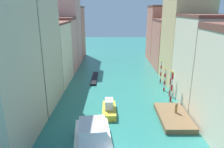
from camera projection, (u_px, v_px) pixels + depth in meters
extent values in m
plane|color=#28756B|center=(117.00, 83.00, 43.77)|extent=(154.00, 154.00, 0.00)
cube|color=#BCB299|center=(28.00, 37.00, 31.11)|extent=(7.23, 9.93, 21.74)
cube|color=beige|center=(50.00, 54.00, 42.26)|extent=(7.23, 9.94, 12.06)
cube|color=brown|center=(47.00, 23.00, 40.43)|extent=(7.38, 10.14, 0.42)
cube|color=tan|center=(60.00, 46.00, 50.41)|extent=(7.23, 7.02, 12.44)
cube|color=brown|center=(58.00, 19.00, 48.49)|extent=(7.38, 7.16, 0.59)
cube|color=tan|center=(66.00, 31.00, 57.18)|extent=(7.23, 8.15, 17.99)
cube|color=#C6705B|center=(72.00, 33.00, 65.65)|extent=(7.23, 8.05, 15.22)
cube|color=brown|center=(71.00, 7.00, 63.34)|extent=(7.38, 8.21, 0.48)
cube|color=beige|center=(204.00, 62.00, 32.98)|extent=(7.23, 9.73, 13.61)
cube|color=brown|center=(211.00, 16.00, 30.92)|extent=(7.38, 9.92, 0.44)
cube|color=#DBB77A|center=(185.00, 37.00, 41.93)|extent=(7.23, 10.32, 19.09)
cube|color=#C6705B|center=(169.00, 45.00, 53.34)|extent=(7.23, 10.22, 12.05)
cube|color=brown|center=(171.00, 20.00, 51.50)|extent=(7.38, 10.43, 0.47)
cube|color=#C6705B|center=(161.00, 34.00, 62.28)|extent=(7.23, 8.82, 15.44)
cube|color=brown|center=(163.00, 6.00, 59.94)|extent=(7.38, 8.99, 0.48)
cube|color=brown|center=(174.00, 117.00, 29.26)|extent=(4.08, 7.78, 0.70)
cylinder|color=olive|center=(176.00, 108.00, 29.53)|extent=(0.36, 0.36, 1.27)
sphere|color=tan|center=(177.00, 104.00, 29.31)|extent=(0.26, 0.26, 0.26)
cylinder|color=red|center=(171.00, 99.00, 34.85)|extent=(0.33, 0.33, 0.98)
cylinder|color=white|center=(171.00, 93.00, 34.56)|extent=(0.33, 0.33, 0.98)
cylinder|color=red|center=(172.00, 88.00, 34.27)|extent=(0.33, 0.33, 0.98)
cylinder|color=white|center=(172.00, 82.00, 33.98)|extent=(0.33, 0.33, 0.98)
cylinder|color=red|center=(173.00, 76.00, 33.69)|extent=(0.33, 0.33, 0.98)
sphere|color=gold|center=(173.00, 73.00, 33.51)|extent=(0.36, 0.36, 0.36)
cylinder|color=red|center=(170.00, 93.00, 37.06)|extent=(0.31, 0.31, 1.09)
cylinder|color=white|center=(170.00, 87.00, 36.74)|extent=(0.31, 0.31, 1.09)
cylinder|color=red|center=(171.00, 81.00, 36.42)|extent=(0.31, 0.31, 1.09)
cylinder|color=white|center=(171.00, 75.00, 36.10)|extent=(0.31, 0.31, 1.09)
sphere|color=gold|center=(172.00, 72.00, 35.90)|extent=(0.34, 0.34, 0.34)
cylinder|color=red|center=(164.00, 89.00, 39.43)|extent=(0.30, 0.30, 0.69)
cylinder|color=white|center=(164.00, 86.00, 39.23)|extent=(0.30, 0.30, 0.69)
cylinder|color=red|center=(165.00, 82.00, 39.03)|extent=(0.30, 0.30, 0.69)
cylinder|color=white|center=(165.00, 79.00, 38.82)|extent=(0.30, 0.30, 0.69)
cylinder|color=red|center=(165.00, 75.00, 38.62)|extent=(0.30, 0.30, 0.69)
cylinder|color=white|center=(165.00, 72.00, 38.42)|extent=(0.30, 0.30, 0.69)
sphere|color=gold|center=(166.00, 69.00, 38.28)|extent=(0.33, 0.33, 0.33)
cylinder|color=red|center=(160.00, 81.00, 43.92)|extent=(0.28, 0.28, 0.76)
cylinder|color=white|center=(161.00, 77.00, 43.70)|extent=(0.28, 0.28, 0.76)
cylinder|color=red|center=(161.00, 74.00, 43.48)|extent=(0.28, 0.28, 0.76)
cylinder|color=white|center=(161.00, 70.00, 43.25)|extent=(0.28, 0.28, 0.76)
cylinder|color=red|center=(161.00, 67.00, 43.03)|extent=(0.28, 0.28, 0.76)
cylinder|color=white|center=(162.00, 63.00, 42.81)|extent=(0.28, 0.28, 0.76)
sphere|color=gold|center=(162.00, 61.00, 42.66)|extent=(0.31, 0.31, 0.31)
cube|color=white|center=(93.00, 146.00, 22.38)|extent=(5.11, 9.86, 1.37)
cube|color=silver|center=(93.00, 132.00, 21.87)|extent=(3.20, 3.85, 2.09)
cube|color=black|center=(95.00, 78.00, 46.35)|extent=(1.31, 8.89, 0.36)
cube|color=gold|center=(109.00, 110.00, 30.89)|extent=(2.05, 5.13, 0.88)
cube|color=silver|center=(109.00, 104.00, 30.57)|extent=(1.23, 1.95, 1.30)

